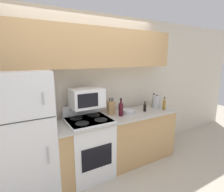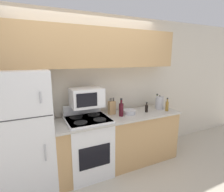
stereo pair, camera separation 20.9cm
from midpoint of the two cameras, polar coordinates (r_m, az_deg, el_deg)
The scene contains 14 objects.
ground_plane at distance 2.98m, azimuth 0.30°, elevation -25.67°, with size 12.00×12.00×0.00m, color beige.
wall_back at distance 3.02m, azimuth -5.21°, elevation 1.53°, with size 8.00×0.05×2.55m.
lower_cabinets at distance 3.11m, azimuth 4.32°, elevation -14.20°, with size 2.15×0.62×0.90m.
refrigerator at distance 2.63m, azimuth -25.03°, elevation -11.09°, with size 0.75×0.66×1.69m.
upper_cabinets at distance 2.79m, azimuth -4.07°, elevation 15.37°, with size 2.90×0.33×0.60m.
stove at distance 2.88m, azimuth -5.54°, elevation -15.82°, with size 0.65×0.60×1.09m.
microwave at distance 2.71m, azimuth -6.16°, elevation -0.44°, with size 0.48×0.36×0.29m.
knife_block at distance 2.96m, azimuth 1.94°, elevation -3.84°, with size 0.11×0.08×0.28m.
bowl at distance 3.03m, azimuth 7.62°, elevation -5.13°, with size 0.23×0.23×0.07m.
bottle_vinegar at distance 3.33m, azimuth 19.25°, elevation -3.06°, with size 0.06×0.06×0.24m.
bottle_olive_oil at distance 3.53m, azimuth 16.08°, elevation -1.86°, with size 0.06×0.06×0.26m.
bottle_wine_red at distance 2.87m, azimuth 5.11°, elevation -4.32°, with size 0.08×0.08×0.30m.
bottle_soy_sauce at distance 3.16m, azimuth 13.08°, elevation -3.93°, with size 0.05×0.05×0.18m.
kettle at distance 3.40m, azimuth 16.94°, elevation -2.15°, with size 0.15×0.15×0.26m.
Camera 2 is at (-0.94, -2.17, 1.83)m, focal length 28.00 mm.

